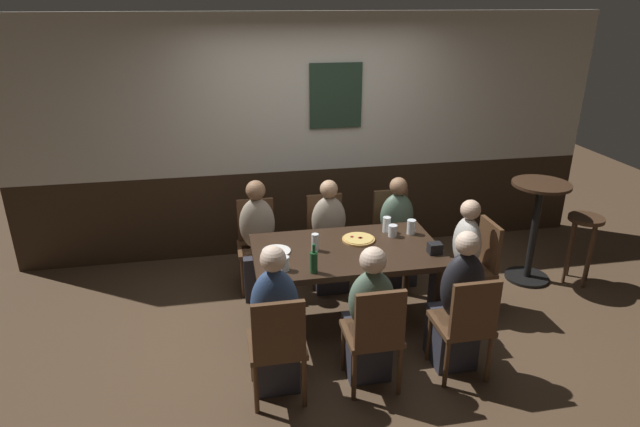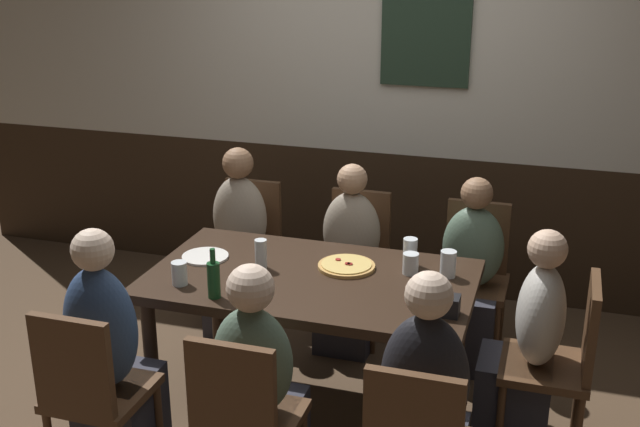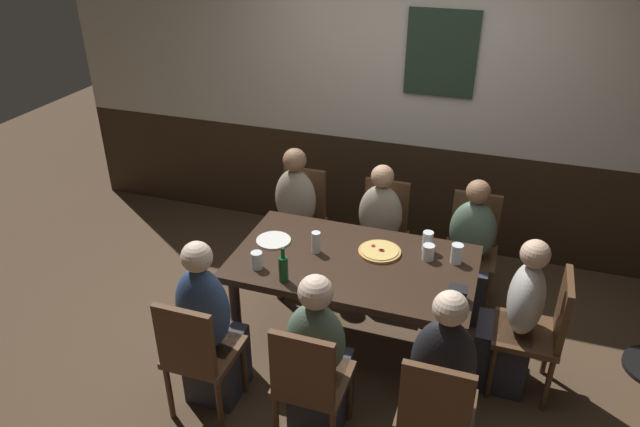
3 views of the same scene
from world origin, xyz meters
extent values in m
plane|color=#4C3826|center=(0.00, 0.00, 0.00)|extent=(12.00, 12.00, 0.00)
cube|color=#332316|center=(0.00, 1.65, 0.47)|extent=(6.40, 0.10, 0.95)
cube|color=beige|center=(0.00, 1.65, 1.77)|extent=(6.40, 0.10, 1.65)
cube|color=#233828|center=(0.24, 1.58, 1.76)|extent=(0.56, 0.03, 0.68)
cube|color=black|center=(0.00, 0.00, 0.71)|extent=(1.59, 0.92, 0.05)
cylinder|color=black|center=(-0.70, -0.38, 0.34)|extent=(0.07, 0.07, 0.69)
cylinder|color=black|center=(0.70, -0.38, 0.34)|extent=(0.07, 0.07, 0.69)
cylinder|color=black|center=(-0.70, 0.38, 0.34)|extent=(0.07, 0.07, 0.69)
cylinder|color=black|center=(0.70, 0.38, 0.34)|extent=(0.07, 0.07, 0.69)
cube|color=#513521|center=(1.14, 0.00, 0.43)|extent=(0.40, 0.40, 0.04)
cube|color=#513521|center=(1.32, 0.00, 0.67)|extent=(0.04, 0.36, 0.43)
cylinder|color=#513521|center=(0.97, -0.17, 0.21)|extent=(0.04, 0.04, 0.41)
cylinder|color=#513521|center=(0.97, 0.17, 0.21)|extent=(0.04, 0.04, 0.41)
cylinder|color=#513521|center=(1.31, 0.17, 0.21)|extent=(0.04, 0.04, 0.41)
cube|color=#513521|center=(0.70, -0.98, 0.67)|extent=(0.36, 0.04, 0.43)
cube|color=#513521|center=(-0.70, -0.80, 0.43)|extent=(0.40, 0.40, 0.04)
cube|color=#513521|center=(-0.70, -0.98, 0.67)|extent=(0.36, 0.04, 0.43)
cylinder|color=#513521|center=(-0.87, -0.63, 0.21)|extent=(0.04, 0.04, 0.41)
cylinder|color=#513521|center=(-0.53, -0.63, 0.21)|extent=(0.04, 0.04, 0.41)
cube|color=#513521|center=(-0.70, 0.80, 0.43)|extent=(0.40, 0.40, 0.04)
cube|color=#513521|center=(-0.70, 0.98, 0.67)|extent=(0.36, 0.04, 0.43)
cylinder|color=#513521|center=(-0.53, 0.63, 0.21)|extent=(0.04, 0.04, 0.41)
cylinder|color=#513521|center=(-0.87, 0.63, 0.21)|extent=(0.04, 0.04, 0.41)
cylinder|color=#513521|center=(-0.53, 0.97, 0.21)|extent=(0.04, 0.04, 0.41)
cylinder|color=#513521|center=(-0.87, 0.97, 0.21)|extent=(0.04, 0.04, 0.41)
cube|color=#513521|center=(0.70, 0.80, 0.43)|extent=(0.40, 0.40, 0.04)
cube|color=#513521|center=(0.70, 0.98, 0.67)|extent=(0.36, 0.04, 0.43)
cylinder|color=#513521|center=(0.87, 0.63, 0.21)|extent=(0.04, 0.04, 0.41)
cylinder|color=#513521|center=(0.53, 0.63, 0.21)|extent=(0.04, 0.04, 0.41)
cylinder|color=#513521|center=(0.87, 0.97, 0.21)|extent=(0.04, 0.04, 0.41)
cylinder|color=#513521|center=(0.53, 0.97, 0.21)|extent=(0.04, 0.04, 0.41)
cube|color=#513521|center=(0.00, 0.80, 0.43)|extent=(0.40, 0.40, 0.04)
cube|color=#513521|center=(0.00, 0.98, 0.67)|extent=(0.36, 0.04, 0.43)
cylinder|color=#513521|center=(0.17, 0.63, 0.21)|extent=(0.04, 0.04, 0.41)
cylinder|color=#513521|center=(-0.17, 0.63, 0.21)|extent=(0.04, 0.04, 0.41)
cylinder|color=#513521|center=(0.17, 0.97, 0.21)|extent=(0.04, 0.04, 0.41)
cylinder|color=#513521|center=(-0.17, 0.97, 0.21)|extent=(0.04, 0.04, 0.41)
cube|color=#513521|center=(0.00, -0.80, 0.43)|extent=(0.40, 0.40, 0.04)
cube|color=#513521|center=(0.00, -0.98, 0.67)|extent=(0.36, 0.04, 0.43)
cube|color=#2D2D38|center=(1.01, 0.00, 0.23)|extent=(0.34, 0.32, 0.45)
ellipsoid|color=beige|center=(1.10, 0.00, 0.69)|extent=(0.22, 0.34, 0.49)
sphere|color=#DBB293|center=(1.10, 0.00, 1.02)|extent=(0.18, 0.18, 0.18)
ellipsoid|color=black|center=(0.70, -0.76, 0.73)|extent=(0.34, 0.22, 0.55)
sphere|color=beige|center=(0.70, -0.76, 1.08)|extent=(0.18, 0.18, 0.18)
cube|color=#2D2D38|center=(-0.70, -0.67, 0.23)|extent=(0.32, 0.34, 0.45)
ellipsoid|color=#334C7A|center=(-0.70, -0.76, 0.73)|extent=(0.34, 0.22, 0.56)
sphere|color=beige|center=(-0.70, -0.76, 1.09)|extent=(0.18, 0.18, 0.18)
cube|color=#2D2D38|center=(-0.70, 0.67, 0.23)|extent=(0.32, 0.34, 0.45)
ellipsoid|color=tan|center=(-0.70, 0.76, 0.71)|extent=(0.34, 0.22, 0.52)
sphere|color=#936B4C|center=(-0.70, 0.76, 1.05)|extent=(0.19, 0.19, 0.19)
cube|color=#2D2D38|center=(0.70, 0.67, 0.23)|extent=(0.32, 0.34, 0.45)
ellipsoid|color=#56705B|center=(0.70, 0.76, 0.68)|extent=(0.34, 0.22, 0.47)
sphere|color=#936B4C|center=(0.70, 0.76, 1.00)|extent=(0.18, 0.18, 0.18)
cube|color=#2D2D38|center=(0.00, 0.67, 0.23)|extent=(0.32, 0.34, 0.45)
ellipsoid|color=tan|center=(0.00, 0.76, 0.69)|extent=(0.34, 0.22, 0.49)
sphere|color=tan|center=(0.00, 0.76, 1.02)|extent=(0.17, 0.17, 0.17)
ellipsoid|color=#56705B|center=(0.00, -0.76, 0.69)|extent=(0.34, 0.22, 0.48)
sphere|color=beige|center=(0.00, -0.76, 1.01)|extent=(0.19, 0.19, 0.19)
cylinder|color=tan|center=(0.14, 0.15, 0.75)|extent=(0.29, 0.29, 0.02)
cylinder|color=#DBB760|center=(0.14, 0.15, 0.76)|extent=(0.25, 0.25, 0.01)
cylinder|color=maroon|center=(0.16, 0.14, 0.77)|extent=(0.03, 0.03, 0.00)
cylinder|color=maroon|center=(0.15, 0.14, 0.77)|extent=(0.03, 0.03, 0.00)
cylinder|color=maroon|center=(0.09, 0.18, 0.77)|extent=(0.03, 0.03, 0.00)
cylinder|color=silver|center=(-0.57, -0.28, 0.80)|extent=(0.08, 0.08, 0.11)
cylinder|color=silver|center=(-0.57, -0.28, 0.77)|extent=(0.07, 0.07, 0.06)
cylinder|color=silver|center=(0.46, 0.17, 0.79)|extent=(0.08, 0.08, 0.11)
cylinder|color=gold|center=(0.46, 0.17, 0.78)|extent=(0.07, 0.07, 0.07)
cylinder|color=silver|center=(-0.27, 0.02, 0.81)|extent=(0.06, 0.06, 0.15)
cylinder|color=gold|center=(-0.27, 0.02, 0.78)|extent=(0.05, 0.05, 0.08)
cylinder|color=silver|center=(0.64, 0.20, 0.81)|extent=(0.08, 0.08, 0.13)
cylinder|color=gold|center=(0.64, 0.20, 0.80)|extent=(0.07, 0.07, 0.11)
cylinder|color=silver|center=(0.44, 0.28, 0.81)|extent=(0.07, 0.07, 0.14)
cylinder|color=gold|center=(0.44, 0.28, 0.77)|extent=(0.06, 0.06, 0.07)
cylinder|color=#194723|center=(-0.35, -0.36, 0.83)|extent=(0.06, 0.06, 0.17)
cylinder|color=#194723|center=(-0.35, -0.36, 0.95)|extent=(0.03, 0.03, 0.07)
cylinder|color=white|center=(-0.60, 0.06, 0.75)|extent=(0.24, 0.24, 0.01)
cube|color=black|center=(0.70, -0.22, 0.79)|extent=(0.11, 0.09, 0.09)
camera|label=1|loc=(-1.00, -3.98, 2.72)|focal=30.01mm
camera|label=2|loc=(1.09, -3.33, 2.31)|focal=43.85mm
camera|label=3|loc=(0.83, -3.14, 2.86)|focal=32.88mm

